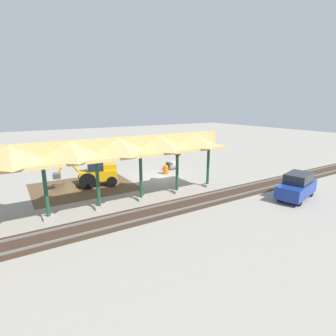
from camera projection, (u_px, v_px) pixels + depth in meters
name	position (u px, v px, depth m)	size (l,w,h in m)	color
ground_plane	(161.00, 177.00, 26.49)	(120.00, 120.00, 0.00)	gray
dirt_work_zone	(83.00, 187.00, 23.17)	(8.52, 7.00, 0.01)	brown
platform_canopy	(119.00, 148.00, 18.23)	(17.59, 3.20, 4.90)	#9E998E
rail_tracks	(210.00, 198.00, 20.26)	(60.00, 2.58, 0.15)	slate
stop_sign	(178.00, 156.00, 28.03)	(0.76, 0.14, 2.42)	gray
backhoe	(96.00, 172.00, 23.21)	(5.38, 2.25, 2.82)	orange
dirt_mound	(68.00, 188.00, 22.78)	(5.12, 5.12, 1.27)	brown
concrete_pipe	(172.00, 165.00, 29.40)	(1.12, 1.06, 0.97)	#9E9384
distant_parked_car	(297.00, 186.00, 20.14)	(4.50, 2.74, 1.98)	navy
traffic_barrel	(166.00, 170.00, 27.43)	(0.56, 0.56, 0.90)	orange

